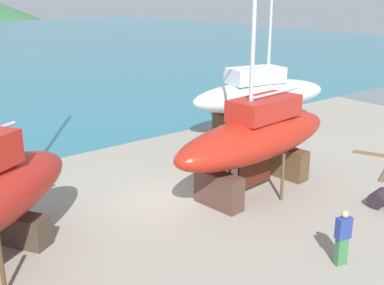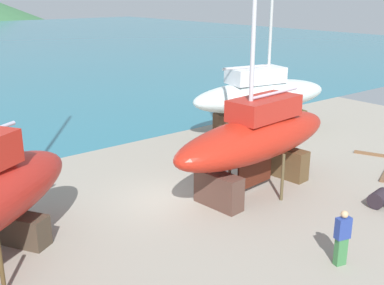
# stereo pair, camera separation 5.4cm
# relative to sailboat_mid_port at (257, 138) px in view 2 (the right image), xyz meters

# --- Properties ---
(ground_plane) EXTENTS (42.27, 42.27, 0.00)m
(ground_plane) POSITION_rel_sailboat_mid_port_xyz_m (-3.29, -2.03, -2.20)
(ground_plane) COLOR gray
(sailboat_mid_port) EXTENTS (8.68, 3.22, 13.33)m
(sailboat_mid_port) POSITION_rel_sailboat_mid_port_xyz_m (0.00, 0.00, 0.00)
(sailboat_mid_port) COLOR brown
(sailboat_mid_port) RESTS_ON ground
(sailboat_far_slipway) EXTENTS (8.92, 4.23, 15.07)m
(sailboat_far_slipway) POSITION_rel_sailboat_mid_port_xyz_m (6.20, 5.68, -0.05)
(sailboat_far_slipway) COLOR #4A4121
(sailboat_far_slipway) RESTS_ON ground
(worker) EXTENTS (0.49, 0.35, 1.73)m
(worker) POSITION_rel_sailboat_mid_port_xyz_m (-2.01, -5.41, -1.30)
(worker) COLOR #3A7842
(worker) RESTS_ON ground
(barrel_tipped_center) EXTENTS (0.92, 0.72, 0.62)m
(barrel_tipped_center) POSITION_rel_sailboat_mid_port_xyz_m (2.54, -3.96, -1.89)
(barrel_tipped_center) COLOR #292129
(barrel_tipped_center) RESTS_ON ground
(timber_plank_far) EXTENTS (1.24, 2.64, 0.13)m
(timber_plank_far) POSITION_rel_sailboat_mid_port_xyz_m (7.78, -1.14, -2.13)
(timber_plank_far) COLOR brown
(timber_plank_far) RESTS_ON ground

